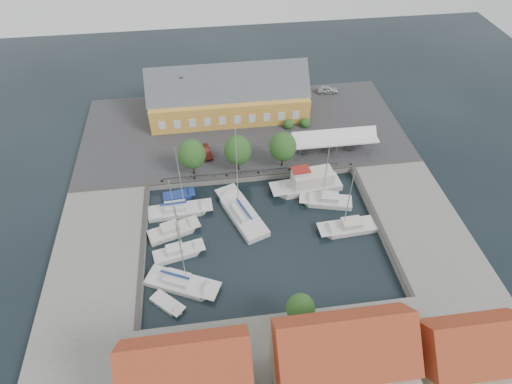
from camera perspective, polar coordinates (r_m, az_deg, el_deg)
The scene contains 22 objects.
ground at distance 60.55m, azimuth 0.76°, elevation -4.93°, with size 140.00×140.00×0.00m, color black.
north_quay at distance 77.21m, azimuth -1.71°, elevation 8.17°, with size 56.00×26.00×1.00m, color #2D2D30.
west_quay at distance 60.68m, azimuth -20.17°, elevation -7.83°, with size 12.00×24.00×1.00m, color slate.
east_quay at distance 64.97m, azimuth 20.66°, elevation -3.69°, with size 12.00×24.00×1.00m, color slate.
south_bank at distance 49.08m, azimuth 4.60°, elevation -23.14°, with size 56.00×14.00×1.00m, color slate.
quay_edge_fittings at distance 62.99m, azimuth 0.17°, elevation -1.07°, with size 56.00×24.72×0.40m.
warehouse at distance 79.33m, azimuth -4.12°, elevation 12.55°, with size 28.56×14.00×9.55m.
tent_canopy at distance 71.16m, azimuth 10.39°, elevation 7.04°, with size 14.00×4.00×2.83m.
quay_trees at distance 65.68m, azimuth -2.44°, elevation 5.57°, with size 18.20×4.20×6.30m.
car_silver at distance 87.84m, azimuth 9.49°, elevation 13.34°, with size 1.66×4.12×1.40m, color #B4B8BD.
car_red at distance 71.03m, azimuth -6.68°, elevation 5.36°, with size 1.36×3.91×1.29m, color #591714.
center_sailboat at distance 61.96m, azimuth -1.86°, elevation -2.99°, with size 7.14×11.69×15.25m.
trawler at distance 66.12m, azimuth 7.03°, elevation 1.13°, with size 11.35×4.32×5.00m.
east_boat_a at distance 64.76m, azimuth 9.43°, elevation -1.26°, with size 8.17×4.47×11.20m.
east_boat_b at distance 61.70m, azimuth 12.20°, elevation -4.70°, with size 8.49×3.19×11.36m.
west_boat_a at distance 63.54m, azimuth -10.27°, elevation -2.50°, with size 9.58×3.21×12.36m.
west_boat_b at distance 61.00m, azimuth -11.02°, elevation -5.18°, with size 7.61×4.55×10.11m.
west_boat_c at distance 58.41m, azimuth -10.37°, elevation -8.02°, with size 7.16×3.61×9.56m.
west_boat_d at distance 55.45m, azimuth -10.00°, elevation -11.95°, with size 9.76×6.58×12.61m.
launch_sw at distance 54.35m, azimuth -11.74°, elevation -14.43°, with size 4.49×4.33×0.98m.
launch_nw at distance 66.01m, azimuth -10.31°, elevation -0.54°, with size 5.08×2.50×0.88m.
townhouses at distance 43.67m, azimuth 8.31°, elevation -22.64°, with size 36.30×8.50×12.00m.
Camera 1 is at (-6.13, -39.36, 45.61)m, focal length 30.00 mm.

